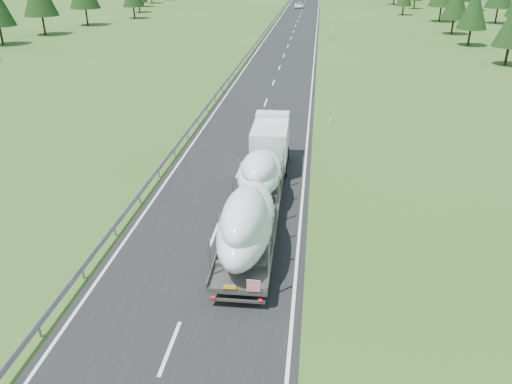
# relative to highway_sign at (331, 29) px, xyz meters

# --- Properties ---
(ground) EXTENTS (400.00, 400.00, 0.00)m
(ground) POSITION_rel_highway_sign_xyz_m (-7.20, -80.00, -1.81)
(ground) COLOR #2E511B
(ground) RESTS_ON ground
(road_surface) EXTENTS (10.00, 400.00, 0.02)m
(road_surface) POSITION_rel_highway_sign_xyz_m (-7.20, 20.00, -1.80)
(road_surface) COLOR black
(road_surface) RESTS_ON ground
(guardrail) EXTENTS (0.10, 400.00, 0.76)m
(guardrail) POSITION_rel_highway_sign_xyz_m (-12.50, 19.94, -1.21)
(guardrail) COLOR slate
(guardrail) RESTS_ON ground
(marker_posts) EXTENTS (0.13, 350.08, 1.00)m
(marker_posts) POSITION_rel_highway_sign_xyz_m (-0.70, 75.00, -1.27)
(marker_posts) COLOR silver
(marker_posts) RESTS_ON ground
(highway_sign) EXTENTS (0.08, 0.90, 2.60)m
(highway_sign) POSITION_rel_highway_sign_xyz_m (0.00, 0.00, 0.00)
(highway_sign) COLOR slate
(highway_sign) RESTS_ON ground
(boat_truck) EXTENTS (2.86, 18.96, 4.17)m
(boat_truck) POSITION_rel_highway_sign_xyz_m (-5.11, -69.22, 0.35)
(boat_truck) COLOR silver
(boat_truck) RESTS_ON ground
(distant_van) EXTENTS (2.68, 5.60, 1.54)m
(distant_van) POSITION_rel_highway_sign_xyz_m (-8.27, 59.69, -1.04)
(distant_van) COLOR white
(distant_van) RESTS_ON ground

